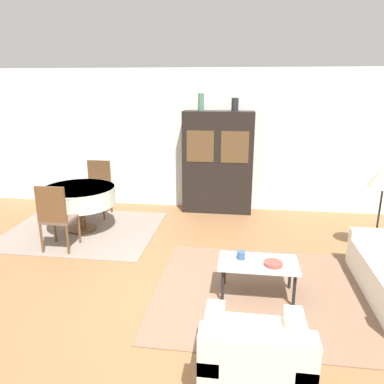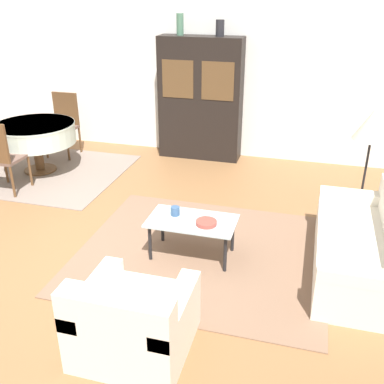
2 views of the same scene
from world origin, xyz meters
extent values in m
plane|color=brown|center=(0.00, 0.00, 0.00)|extent=(14.00, 14.00, 0.00)
cube|color=white|center=(0.00, 3.63, 1.35)|extent=(10.00, 0.06, 2.70)
cube|color=brown|center=(1.21, 0.46, 0.01)|extent=(2.62, 2.30, 0.01)
cube|color=gray|center=(-1.77, 2.04, 0.01)|extent=(2.49, 2.08, 0.01)
cube|color=silver|center=(2.79, 1.35, 0.47)|extent=(0.83, 0.16, 0.12)
cube|color=silver|center=(1.04, -1.01, 0.20)|extent=(0.84, 0.82, 0.40)
cube|color=silver|center=(1.04, -1.32, 0.56)|extent=(0.84, 0.20, 0.33)
cube|color=silver|center=(0.70, -1.01, 0.46)|extent=(0.16, 0.82, 0.12)
cube|color=silver|center=(1.38, -1.01, 0.46)|extent=(0.16, 0.82, 0.12)
cylinder|color=black|center=(0.72, 0.19, 0.21)|extent=(0.04, 0.04, 0.40)
cylinder|color=black|center=(1.51, 0.19, 0.21)|extent=(0.04, 0.04, 0.40)
cylinder|color=black|center=(0.72, 0.59, 0.21)|extent=(0.04, 0.04, 0.40)
cylinder|color=black|center=(1.51, 0.59, 0.21)|extent=(0.04, 0.04, 0.40)
cube|color=silver|center=(1.11, 0.39, 0.42)|extent=(0.91, 0.52, 0.02)
cube|color=black|center=(0.42, 3.39, 0.97)|extent=(1.32, 0.39, 1.93)
cube|color=brown|center=(0.11, 3.19, 1.30)|extent=(0.50, 0.01, 0.58)
cube|color=brown|center=(0.74, 3.19, 1.30)|extent=(0.50, 0.01, 0.58)
cylinder|color=brown|center=(-1.79, 2.06, 0.03)|extent=(0.48, 0.48, 0.03)
cylinder|color=brown|center=(-1.79, 2.06, 0.23)|extent=(0.14, 0.14, 0.45)
cylinder|color=beige|center=(-1.79, 2.06, 0.61)|extent=(1.18, 1.18, 0.30)
cylinder|color=beige|center=(-1.79, 2.06, 0.74)|extent=(1.19, 1.19, 0.03)
cylinder|color=brown|center=(-2.00, 1.53, 0.23)|extent=(0.04, 0.04, 0.44)
cylinder|color=brown|center=(-1.59, 1.53, 0.23)|extent=(0.04, 0.04, 0.44)
cylinder|color=brown|center=(-2.00, 1.13, 0.23)|extent=(0.04, 0.04, 0.44)
cylinder|color=brown|center=(-1.59, 1.13, 0.23)|extent=(0.04, 0.04, 0.44)
cube|color=brown|center=(-1.79, 1.33, 0.47)|extent=(0.44, 0.44, 0.04)
cube|color=brown|center=(-1.79, 1.13, 0.76)|extent=(0.44, 0.04, 0.54)
cylinder|color=brown|center=(-1.59, 2.59, 0.23)|extent=(0.04, 0.04, 0.44)
cylinder|color=brown|center=(-2.00, 2.59, 0.23)|extent=(0.04, 0.04, 0.44)
cylinder|color=brown|center=(-1.59, 3.00, 0.23)|extent=(0.04, 0.04, 0.44)
cylinder|color=brown|center=(-2.00, 3.00, 0.23)|extent=(0.04, 0.04, 0.44)
cube|color=brown|center=(-1.79, 2.79, 0.47)|extent=(0.44, 0.44, 0.04)
cube|color=brown|center=(-1.79, 2.99, 0.76)|extent=(0.44, 0.04, 0.54)
cylinder|color=black|center=(2.88, 1.82, 0.01)|extent=(0.28, 0.28, 0.02)
cylinder|color=black|center=(2.88, 1.82, 0.53)|extent=(0.03, 0.03, 1.01)
cylinder|color=#33517A|center=(0.91, 0.45, 0.48)|extent=(0.10, 0.10, 0.09)
cylinder|color=#9E4238|center=(1.28, 0.34, 0.45)|extent=(0.22, 0.22, 0.04)
cylinder|color=white|center=(1.16, 0.50, 0.45)|extent=(0.15, 0.15, 0.03)
cylinder|color=#4C7A60|center=(0.09, 3.39, 2.09)|extent=(0.11, 0.11, 0.31)
cylinder|color=#232328|center=(0.72, 3.39, 2.05)|extent=(0.13, 0.13, 0.24)
camera|label=1|loc=(0.88, -3.60, 2.43)|focal=35.00mm
camera|label=2|loc=(2.20, -3.54, 2.65)|focal=42.00mm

